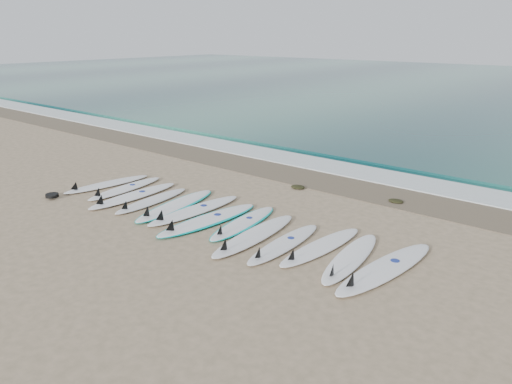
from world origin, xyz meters
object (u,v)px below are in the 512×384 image
Objects in this scene: surfboard_12 at (384,269)px; leash_coil at (52,196)px; surfboard_0 at (105,184)px; surfboard_6 at (207,220)px.

leash_coil is (-8.24, -1.57, -0.01)m from surfboard_12.
surfboard_0 is at bearing -173.11° from surfboard_12.
surfboard_0 is 8.05m from surfboard_12.
surfboard_12 is (8.05, 0.16, 0.01)m from surfboard_0.
surfboard_12 reaches higher than surfboard_0.
leash_coil is at bearing -159.74° from surfboard_6.
leash_coil is at bearing -163.44° from surfboard_12.
leash_coil is (-4.20, -1.29, -0.00)m from surfboard_6.
surfboard_12 is at bearing 10.80° from leash_coil.
surfboard_6 is 4.40m from leash_coil.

